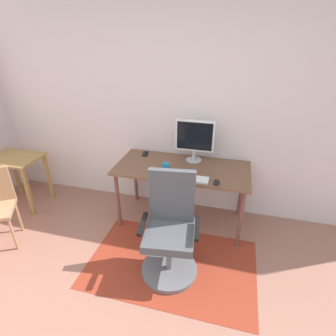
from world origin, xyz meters
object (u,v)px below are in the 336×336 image
object	(u,v)px
coffee_cup	(166,168)
side_table	(17,167)
computer_mouse	(217,182)
cell_phone	(145,154)
desk	(182,173)
monitor	(195,138)
keyboard	(188,178)
office_chair	(170,236)

from	to	relation	value
coffee_cup	side_table	xyz separation A→B (m)	(-1.99, -0.00, -0.24)
computer_mouse	cell_phone	world-z (taller)	computer_mouse
desk	coffee_cup	bearing A→B (deg)	-132.16
monitor	cell_phone	xyz separation A→B (m)	(-0.61, 0.03, -0.28)
keyboard	coffee_cup	distance (m)	0.28
monitor	coffee_cup	size ratio (longest dim) A/B	4.61
monitor	office_chair	bearing A→B (deg)	-92.39
coffee_cup	office_chair	world-z (taller)	office_chair
desk	cell_phone	xyz separation A→B (m)	(-0.52, 0.23, 0.08)
keyboard	office_chair	world-z (taller)	office_chair
computer_mouse	coffee_cup	xyz separation A→B (m)	(-0.56, 0.11, 0.04)
coffee_cup	side_table	distance (m)	2.00
computer_mouse	office_chair	size ratio (longest dim) A/B	0.10
monitor	keyboard	bearing A→B (deg)	-87.67
computer_mouse	side_table	distance (m)	2.56
computer_mouse	side_table	xyz separation A→B (m)	(-2.55, 0.10, -0.21)
monitor	side_table	world-z (taller)	monitor
desk	side_table	world-z (taller)	desk
desk	computer_mouse	distance (m)	0.50
office_chair	desk	bearing A→B (deg)	86.68
monitor	side_table	bearing A→B (deg)	-170.57
monitor	side_table	size ratio (longest dim) A/B	0.71
keyboard	office_chair	xyz separation A→B (m)	(-0.06, -0.52, -0.35)
keyboard	coffee_cup	bearing A→B (deg)	161.71
side_table	monitor	bearing A→B (deg)	9.43
keyboard	side_table	world-z (taller)	keyboard
monitor	office_chair	xyz separation A→B (m)	(-0.04, -0.97, -0.63)
cell_phone	side_table	world-z (taller)	cell_phone
coffee_cup	office_chair	bearing A→B (deg)	-71.44
monitor	keyboard	xyz separation A→B (m)	(0.02, -0.45, -0.28)
desk	side_table	distance (m)	2.15
cell_phone	side_table	distance (m)	1.68
office_chair	cell_phone	bearing A→B (deg)	112.47
cell_phone	side_table	bearing A→B (deg)	-177.20
keyboard	cell_phone	bearing A→B (deg)	142.73
computer_mouse	coffee_cup	size ratio (longest dim) A/B	0.97
computer_mouse	cell_phone	size ratio (longest dim) A/B	0.74
keyboard	computer_mouse	world-z (taller)	computer_mouse
keyboard	cell_phone	world-z (taller)	keyboard
keyboard	monitor	bearing A→B (deg)	92.33
coffee_cup	cell_phone	xyz separation A→B (m)	(-0.37, 0.40, -0.05)
keyboard	cell_phone	distance (m)	0.80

